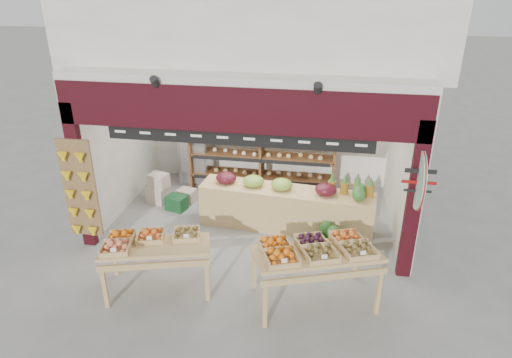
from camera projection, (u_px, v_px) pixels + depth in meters
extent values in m
plane|color=slate|center=(250.00, 227.00, 8.86)|extent=(60.00, 60.00, 0.00)
cube|color=silver|center=(268.00, 118.00, 10.28)|extent=(5.76, 0.18, 3.00)
cube|color=silver|center=(119.00, 136.00, 9.20)|extent=(0.18, 3.38, 3.00)
cube|color=silver|center=(405.00, 153.00, 8.34)|extent=(0.18, 3.38, 3.00)
cube|color=silver|center=(255.00, 62.00, 8.12)|extent=(5.76, 3.38, 0.12)
cube|color=black|center=(236.00, 110.00, 6.81)|extent=(5.70, 0.14, 0.70)
cube|color=black|center=(80.00, 177.00, 7.79)|extent=(0.22, 0.14, 2.65)
cube|color=black|center=(414.00, 202.00, 6.95)|extent=(0.22, 0.14, 2.65)
cube|color=black|center=(237.00, 137.00, 7.03)|extent=(4.20, 0.05, 0.26)
cylinder|color=white|center=(244.00, 121.00, 6.97)|extent=(0.34, 0.05, 0.34)
cube|color=olive|center=(80.00, 189.00, 7.78)|extent=(0.60, 0.04, 1.80)
cylinder|color=#A3CCB9|center=(419.00, 180.00, 6.69)|extent=(0.04, 0.90, 0.90)
cylinder|color=maroon|center=(419.00, 180.00, 6.67)|extent=(0.01, 0.92, 0.92)
cube|color=brown|center=(193.00, 151.00, 10.24)|extent=(0.05, 0.52, 1.68)
cube|color=brown|center=(262.00, 155.00, 10.00)|extent=(0.05, 0.52, 1.68)
cube|color=brown|center=(334.00, 160.00, 9.76)|extent=(0.05, 0.52, 1.68)
cube|color=brown|center=(262.00, 175.00, 10.20)|extent=(3.14, 0.52, 0.04)
cube|color=brown|center=(262.00, 155.00, 10.00)|extent=(3.14, 0.52, 0.04)
cube|color=brown|center=(262.00, 135.00, 9.80)|extent=(3.14, 0.52, 0.04)
cube|color=brown|center=(262.00, 119.00, 9.65)|extent=(3.14, 0.52, 0.04)
cone|color=olive|center=(204.00, 110.00, 9.78)|extent=(0.32, 0.32, 0.28)
cone|color=olive|center=(233.00, 111.00, 9.69)|extent=(0.32, 0.32, 0.28)
cone|color=olive|center=(262.00, 112.00, 9.59)|extent=(0.32, 0.32, 0.28)
cone|color=olive|center=(292.00, 114.00, 9.49)|extent=(0.32, 0.32, 0.28)
cone|color=olive|center=(322.00, 115.00, 9.40)|extent=(0.32, 0.32, 0.28)
cube|color=#AFB0B6|center=(197.00, 147.00, 10.42)|extent=(0.71, 0.71, 1.71)
cube|color=beige|center=(158.00, 194.00, 9.74)|extent=(0.49, 0.42, 0.36)
cube|color=beige|center=(159.00, 181.00, 9.59)|extent=(0.45, 0.39, 0.30)
cube|color=#12431E|center=(177.00, 203.00, 9.45)|extent=(0.47, 0.40, 0.30)
cube|color=beige|center=(187.00, 195.00, 9.78)|extent=(0.42, 0.37, 0.28)
cube|color=tan|center=(286.00, 209.00, 8.67)|extent=(3.32, 0.95, 0.82)
ellipsoid|color=#59141E|center=(226.00, 178.00, 8.74)|extent=(0.40, 0.36, 0.22)
ellipsoid|color=#8CB23F|center=(254.00, 181.00, 8.60)|extent=(0.40, 0.36, 0.22)
ellipsoid|color=#8CB23F|center=(282.00, 184.00, 8.47)|extent=(0.40, 0.36, 0.22)
ellipsoid|color=#59141E|center=(326.00, 189.00, 8.28)|extent=(0.40, 0.36, 0.22)
cylinder|color=olive|center=(332.00, 186.00, 8.37)|extent=(0.15, 0.15, 0.22)
cylinder|color=olive|center=(344.00, 188.00, 8.32)|extent=(0.15, 0.15, 0.22)
cylinder|color=olive|center=(357.00, 189.00, 8.26)|extent=(0.15, 0.15, 0.22)
cylinder|color=olive|center=(370.00, 191.00, 8.21)|extent=(0.15, 0.15, 0.22)
cube|color=tan|center=(156.00, 246.00, 6.88)|extent=(1.79, 1.29, 0.24)
cube|color=tan|center=(105.00, 289.00, 6.64)|extent=(0.07, 0.07, 0.65)
cube|color=tan|center=(207.00, 282.00, 6.78)|extent=(0.07, 0.07, 0.65)
cube|color=tan|center=(114.00, 258.00, 7.34)|extent=(0.07, 0.07, 0.65)
cube|color=tan|center=(207.00, 253.00, 7.49)|extent=(0.07, 0.07, 0.65)
cube|color=tan|center=(316.00, 254.00, 6.57)|extent=(2.00, 1.52, 0.26)
cube|color=tan|center=(265.00, 306.00, 6.24)|extent=(0.08, 0.08, 0.73)
cube|color=tan|center=(378.00, 293.00, 6.50)|extent=(0.08, 0.08, 0.73)
cube|color=tan|center=(254.00, 268.00, 7.03)|extent=(0.08, 0.08, 0.73)
cube|color=tan|center=(356.00, 258.00, 7.28)|extent=(0.08, 0.08, 0.73)
sphere|color=#1A4617|center=(325.00, 247.00, 7.99)|extent=(0.25, 0.25, 0.25)
sphere|color=#1A4617|center=(340.00, 249.00, 7.94)|extent=(0.25, 0.25, 0.25)
sphere|color=#1A4617|center=(325.00, 239.00, 8.23)|extent=(0.25, 0.25, 0.25)
sphere|color=#1A4617|center=(340.00, 240.00, 8.19)|extent=(0.25, 0.25, 0.25)
sphere|color=#1A4617|center=(334.00, 233.00, 7.99)|extent=(0.25, 0.25, 0.25)
sphere|color=#1A4617|center=(332.00, 251.00, 7.88)|extent=(0.25, 0.25, 0.25)
sphere|color=#1A4617|center=(320.00, 243.00, 8.12)|extent=(0.25, 0.25, 0.25)
sphere|color=#1A4617|center=(326.00, 228.00, 8.15)|extent=(0.25, 0.25, 0.25)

